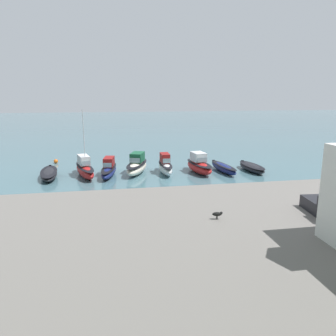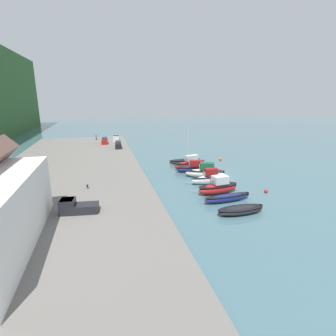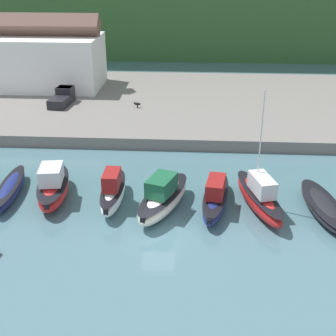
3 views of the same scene
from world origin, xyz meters
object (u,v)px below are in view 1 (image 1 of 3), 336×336
Objects in this scene: moored_boat_1 at (223,168)px; dog_on_quay at (217,214)px; moored_boat_3 at (165,166)px; pickup_truck_1 at (327,207)px; moored_boat_6 at (85,169)px; mooring_buoy_0 at (196,160)px; moored_boat_4 at (137,166)px; mooring_buoy_1 at (56,161)px; moored_boat_2 at (199,165)px; moored_boat_7 at (49,174)px; moored_boat_5 at (109,169)px; moored_boat_0 at (252,167)px.

moored_boat_1 is 22.39m from dog_on_quay.
pickup_truck_1 is at bearing 113.90° from moored_boat_3.
moored_boat_6 is 16.07× the size of mooring_buoy_0.
mooring_buoy_1 is at bearing -16.65° from moored_boat_4.
moored_boat_1 is 3.77m from moored_boat_2.
mooring_buoy_1 is (0.52, -9.77, -0.20)m from moored_boat_7.
moored_boat_4 is at bearing -53.34° from pickup_truck_1.
moored_boat_6 reaches higher than moored_boat_2.
moored_boat_5 is at bearing 26.49° from mooring_buoy_0.
dog_on_quay is (12.43, 20.69, 1.13)m from moored_boat_0.
mooring_buoy_1 is at bearing -28.80° from moored_boat_1.
moored_boat_0 is 0.93× the size of moored_boat_2.
moored_boat_3 is at bearing 171.91° from moored_boat_7.
moored_boat_7 is 27.91m from dog_on_quay.
moored_boat_2 is at bearing 78.04° from mooring_buoy_0.
moored_boat_2 is 5.01m from moored_boat_3.
moored_boat_3 is (8.72, -0.70, 0.45)m from moored_boat_1.
dog_on_quay is at bearing 63.25° from moored_boat_1.
moored_boat_7 is 11.67× the size of mooring_buoy_1.
dog_on_quay is at bearing -0.58° from pickup_truck_1.
moored_boat_2 is at bearing -168.86° from moored_boat_4.
moored_boat_7 is 9.43× the size of dog_on_quay.
moored_boat_5 reaches higher than moored_boat_1.
moored_boat_4 is 13.95× the size of mooring_buoy_0.
dog_on_quay is at bearing 121.29° from moored_boat_7.
moored_boat_1 is at bearing 168.44° from dog_on_quay.
moored_boat_5 is at bearing 130.99° from mooring_buoy_1.
moored_boat_6 is at bearing -1.17° from moored_boat_3.
moored_boat_0 is at bearing 170.85° from moored_boat_7.
dog_on_quay reaches higher than mooring_buoy_1.
moored_boat_3 is 0.84× the size of moored_boat_5.
moored_boat_0 is 0.75× the size of moored_boat_6.
moored_boat_5 is at bearing -45.71° from pickup_truck_1.
moored_boat_1 is 12.89m from moored_boat_4.
moored_boat_4 is (9.05, -1.33, 0.00)m from moored_boat_2.
pickup_truck_1 is (-10.08, 22.58, 0.97)m from moored_boat_3.
moored_boat_4 is (17.22, -1.71, 0.56)m from moored_boat_0.
moored_boat_3 is at bearing -171.88° from moored_boat_4.
moored_boat_3 is at bearing -10.34° from moored_boat_1.
moored_boat_6 reaches higher than mooring_buoy_1.
pickup_truck_1 is at bearing 132.43° from moored_boat_7.
moored_boat_6 is at bearing -8.32° from moored_boat_1.
moored_boat_2 is 8.58× the size of dog_on_quay.
moored_boat_0 reaches higher than mooring_buoy_0.
moored_boat_0 is at bearing 175.96° from moored_boat_3.
mooring_buoy_1 is (8.78, -10.10, -0.59)m from moored_boat_5.
moored_boat_1 is 21.97m from pickup_truck_1.
moored_boat_4 is 0.87× the size of moored_boat_6.
moored_boat_1 is 9.05× the size of dog_on_quay.
pickup_truck_1 is 5.53× the size of dog_on_quay.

